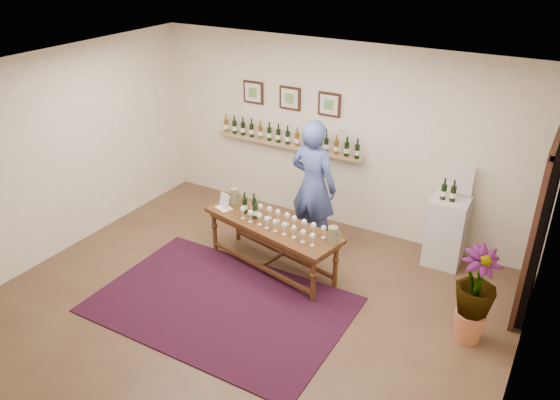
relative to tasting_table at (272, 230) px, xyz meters
The scene contains 14 objects.
ground 1.06m from the tasting_table, 79.30° to the right, with size 6.00×6.00×0.00m, color #503023.
room_shell 2.54m from the tasting_table, 23.56° to the left, with size 6.00×6.00×6.00m.
rug 1.19m from the tasting_table, 96.38° to the right, with size 3.04×2.03×0.02m, color #490D15.
tasting_table is the anchor object (origin of this frame).
table_glasses 0.27m from the tasting_table, 18.04° to the right, with size 1.31×0.30×0.18m, color white, non-canonical shape.
table_bottles 0.43m from the tasting_table, 169.31° to the left, with size 0.25×0.15×0.27m, color black, non-canonical shape.
pitcher_left 0.79m from the tasting_table, 163.46° to the left, with size 0.15×0.15×0.23m, color olive, non-canonical shape.
pitcher_right 0.94m from the tasting_table, ahead, with size 0.14×0.14×0.22m, color olive, non-canonical shape.
menu_card 0.81m from the tasting_table, behind, with size 0.22×0.16×0.20m, color silver.
display_pedestal 2.37m from the tasting_table, 33.84° to the left, with size 0.49×0.49×0.97m, color silver.
pedestal_bottles 2.36m from the tasting_table, 32.80° to the left, with size 0.33×0.09×0.33m, color black, non-canonical shape.
info_sign 2.55m from the tasting_table, 36.07° to the left, with size 0.36×0.02×0.49m, color silver.
potted_plant 2.64m from the tasting_table, ahead, with size 0.75×0.75×1.01m.
person 0.89m from the tasting_table, 75.16° to the left, with size 0.70×0.46×1.91m, color #3D5191.
Camera 1 is at (3.07, -4.49, 4.15)m, focal length 35.00 mm.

